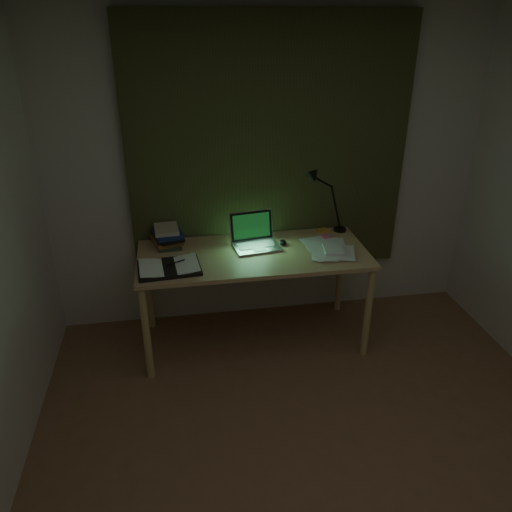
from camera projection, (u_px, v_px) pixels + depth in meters
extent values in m
cube|color=brown|center=(334.00, 497.00, 2.76)|extent=(3.50, 4.00, 0.00)
cube|color=beige|center=(269.00, 175.00, 3.98)|extent=(3.50, 0.00, 2.50)
cube|color=#32381C|center=(270.00, 151.00, 3.86)|extent=(2.20, 0.06, 2.00)
ellipsoid|color=black|center=(283.00, 243.00, 3.88)|extent=(0.07, 0.10, 0.03)
cube|color=gold|center=(323.00, 231.00, 4.11)|extent=(0.11, 0.11, 0.02)
cube|color=pink|center=(325.00, 236.00, 4.01)|extent=(0.09, 0.09, 0.01)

